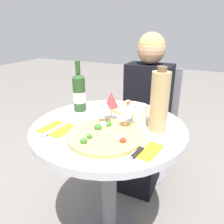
{
  "coord_description": "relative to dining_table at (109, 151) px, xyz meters",
  "views": [
    {
      "loc": [
        0.45,
        -0.93,
        1.26
      ],
      "look_at": [
        0.04,
        -0.05,
        0.87
      ],
      "focal_mm": 35.0,
      "sensor_mm": 36.0,
      "label": 1
    }
  ],
  "objects": [
    {
      "name": "wine_glass_back_left",
      "position": [
        -0.01,
        0.06,
        0.28
      ],
      "size": [
        0.07,
        0.07,
        0.16
      ],
      "color": "silver",
      "rests_on": "dining_table"
    },
    {
      "name": "place_setting_left",
      "position": [
        -0.21,
        -0.16,
        0.16
      ],
      "size": [
        0.16,
        0.19,
        0.01
      ],
      "color": "yellow",
      "rests_on": "dining_table"
    },
    {
      "name": "wine_glass_front_left",
      "position": [
        -0.01,
        -0.02,
        0.27
      ],
      "size": [
        0.07,
        0.07,
        0.15
      ],
      "color": "silver",
      "rests_on": "dining_table"
    },
    {
      "name": "wine_glass_front_right",
      "position": [
        0.1,
        -0.02,
        0.27
      ],
      "size": [
        0.06,
        0.06,
        0.15
      ],
      "color": "silver",
      "rests_on": "dining_table"
    },
    {
      "name": "tall_carafe",
      "position": [
        0.25,
        0.05,
        0.31
      ],
      "size": [
        0.09,
        0.09,
        0.32
      ],
      "color": "tan",
      "rests_on": "dining_table"
    },
    {
      "name": "pizza_small_far",
      "position": [
        0.02,
        0.25,
        0.17
      ],
      "size": [
        0.22,
        0.22,
        0.05
      ],
      "color": "#DBB26B",
      "rests_on": "dining_table"
    },
    {
      "name": "sugar_shaker",
      "position": [
        0.14,
        0.07,
        0.21
      ],
      "size": [
        0.08,
        0.08,
        0.11
      ],
      "color": "silver",
      "rests_on": "dining_table"
    },
    {
      "name": "dining_table",
      "position": [
        0.0,
        0.0,
        0.0
      ],
      "size": [
        0.8,
        0.8,
        0.77
      ],
      "color": "slate",
      "rests_on": "ground_plane"
    },
    {
      "name": "seated_diner",
      "position": [
        0.02,
        0.6,
        -0.05
      ],
      "size": [
        0.35,
        0.44,
        1.21
      ],
      "rotation": [
        0.0,
        0.0,
        3.14
      ],
      "color": "black",
      "rests_on": "ground_plane"
    },
    {
      "name": "place_setting_right",
      "position": [
        0.23,
        -0.16,
        0.16
      ],
      "size": [
        0.17,
        0.19,
        0.01
      ],
      "color": "yellow",
      "rests_on": "dining_table"
    },
    {
      "name": "pizza_large",
      "position": [
        0.05,
        -0.13,
        0.17
      ],
      "size": [
        0.36,
        0.36,
        0.05
      ],
      "color": "tan",
      "rests_on": "dining_table"
    },
    {
      "name": "chair_behind_diner",
      "position": [
        0.02,
        0.75,
        -0.16
      ],
      "size": [
        0.43,
        0.43,
        0.93
      ],
      "rotation": [
        0.0,
        0.0,
        3.14
      ],
      "color": "slate",
      "rests_on": "ground_plane"
    },
    {
      "name": "wine_glass_back_right",
      "position": [
        0.1,
        0.06,
        0.26
      ],
      "size": [
        0.07,
        0.07,
        0.13
      ],
      "color": "silver",
      "rests_on": "dining_table"
    },
    {
      "name": "wine_bottle",
      "position": [
        -0.25,
        0.12,
        0.27
      ],
      "size": [
        0.08,
        0.08,
        0.3
      ],
      "color": "#23471E",
      "rests_on": "dining_table"
    }
  ]
}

